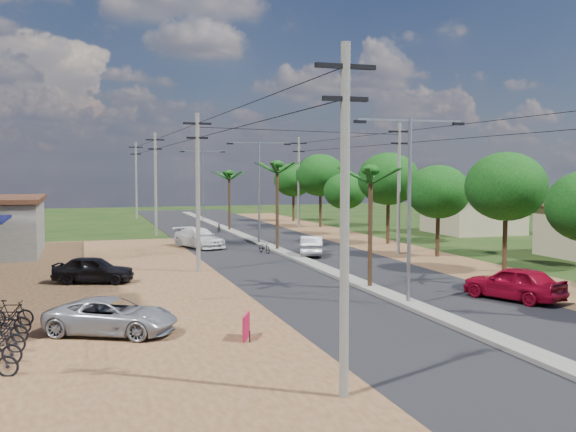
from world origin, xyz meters
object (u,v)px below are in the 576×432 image
at_px(car_parked_silver, 112,317).
at_px(parked_scooter_row, 2,334).
at_px(car_white_far, 199,238).
at_px(car_silver_mid, 312,246).
at_px(car_parked_dark, 93,270).
at_px(car_red_near, 514,284).
at_px(roadside_sign, 246,327).

xyz_separation_m(car_parked_silver, parked_scooter_row, (-3.53, -0.76, -0.14)).
xyz_separation_m(car_white_far, car_parked_silver, (-7.38, -25.08, -0.09)).
distance_m(car_silver_mid, parked_scooter_row, 25.88).
relative_size(car_silver_mid, car_white_far, 0.82).
distance_m(car_parked_silver, car_parked_dark, 11.38).
bearing_deg(car_parked_silver, car_red_near, -59.92).
xyz_separation_m(car_red_near, roadside_sign, (-13.00, -3.17, -0.32)).
bearing_deg(car_white_far, car_parked_silver, -128.01).
xyz_separation_m(car_red_near, parked_scooter_row, (-20.89, -1.88, -0.27)).
xyz_separation_m(car_silver_mid, car_parked_silver, (-13.86, -18.40, -0.03)).
relative_size(car_parked_dark, parked_scooter_row, 0.55).
height_order(car_silver_mid, car_white_far, car_white_far).
height_order(roadside_sign, parked_scooter_row, parked_scooter_row).
height_order(car_red_near, car_parked_dark, car_red_near).
distance_m(car_parked_dark, parked_scooter_row, 12.53).
xyz_separation_m(car_silver_mid, roadside_sign, (-9.50, -20.45, -0.23)).
distance_m(car_parked_dark, roadside_sign, 14.24).
xyz_separation_m(car_red_near, car_silver_mid, (-3.50, 17.28, -0.09)).
height_order(car_silver_mid, car_parked_silver, car_silver_mid).
bearing_deg(car_parked_silver, car_white_far, 9.99).
bearing_deg(roadside_sign, car_red_near, 37.18).
height_order(car_parked_silver, car_parked_dark, car_parked_dark).
xyz_separation_m(car_white_far, roadside_sign, (-3.02, -27.13, -0.28)).
distance_m(car_silver_mid, car_white_far, 9.31).
bearing_deg(car_parked_silver, parked_scooter_row, 128.61).
distance_m(car_red_near, roadside_sign, 13.38).
relative_size(car_red_near, parked_scooter_row, 0.61).
height_order(car_parked_silver, parked_scooter_row, car_parked_silver).
bearing_deg(car_parked_dark, roadside_sign, -142.07).
bearing_deg(car_red_near, car_parked_silver, -20.28).
bearing_deg(car_red_near, roadside_sign, -10.27).
bearing_deg(car_parked_silver, car_silver_mid, -10.60).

